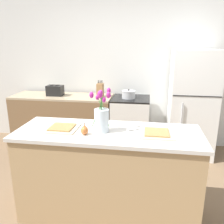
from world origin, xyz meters
The scene contains 13 objects.
ground_plane centered at (0.00, 0.00, 0.00)m, with size 10.00×10.00×0.00m, color brown.
back_wall centered at (0.00, 2.00, 1.35)m, with size 5.20×0.08×2.70m.
kitchen_island centered at (0.00, 0.00, 0.47)m, with size 1.80×0.66×0.93m.
back_counter centered at (-1.06, 1.60, 0.45)m, with size 1.68×0.60×0.90m.
stove_range centered at (0.10, 1.60, 0.45)m, with size 0.60×0.61×0.90m.
refrigerator centered at (1.05, 1.60, 0.83)m, with size 0.68×0.67×1.66m.
flower_vase centered at (-0.06, -0.02, 1.07)m, with size 0.19×0.17×0.42m.
pear_figurine centered at (-0.20, -0.12, 0.97)m, with size 0.07×0.07×0.12m.
plate_setting_left centered at (-0.46, -0.01, 0.94)m, with size 0.31×0.31×0.02m.
plate_setting_right centered at (0.46, -0.01, 0.94)m, with size 0.31×0.31×0.02m.
toaster centered at (-1.17, 1.59, 0.98)m, with size 0.28×0.18×0.17m.
cooking_pot centered at (0.06, 1.57, 0.96)m, with size 0.22×0.22×0.15m.
knife_block centered at (-0.40, 1.60, 1.01)m, with size 0.10×0.14×0.27m.
Camera 1 is at (0.37, -2.12, 1.75)m, focal length 38.00 mm.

